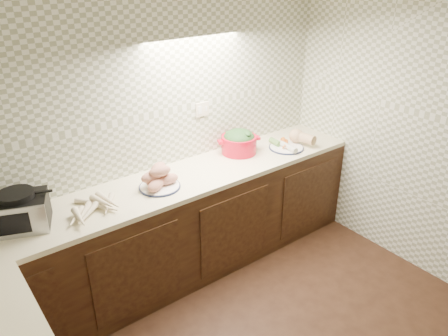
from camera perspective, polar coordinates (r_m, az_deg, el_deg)
room at (r=2.08m, az=12.84°, el=0.31°), size 3.60×3.60×2.60m
counter at (r=2.88m, az=-10.54°, el=-20.15°), size 3.60×3.60×0.90m
toaster_oven at (r=3.13m, az=-25.19°, el=-5.12°), size 0.43×0.39×0.25m
parsnip_pile at (r=3.15m, az=-17.44°, el=-5.26°), size 0.39×0.41×0.07m
sweet_potato_plate at (r=3.36m, az=-8.58°, el=-1.35°), size 0.32×0.32×0.19m
onion_bowl at (r=3.52m, az=-8.74°, el=-0.73°), size 0.15×0.15×0.11m
dutch_oven at (r=3.91m, az=1.98°, el=3.47°), size 0.41×0.41×0.22m
veg_plate at (r=4.12m, az=8.76°, el=3.57°), size 0.38×0.34×0.15m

